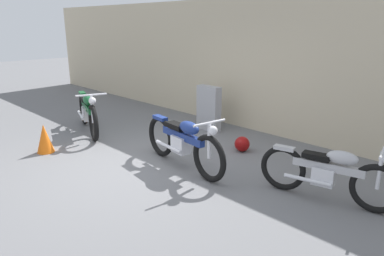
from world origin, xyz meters
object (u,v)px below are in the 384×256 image
motorcycle_green (88,111)px  motorcycle_silver (328,173)px  helmet (242,144)px  motorcycle_blue (183,142)px  traffic_cone (45,138)px  stone_marker (209,108)px

motorcycle_green → motorcycle_silver: bearing=27.9°
helmet → motorcycle_blue: size_ratio=0.14×
traffic_cone → stone_marker: bearing=71.1°
traffic_cone → motorcycle_silver: 5.06m
stone_marker → motorcycle_blue: (1.25, -1.96, -0.04)m
motorcycle_silver → motorcycle_blue: (-2.26, -0.61, 0.05)m
traffic_cone → motorcycle_silver: bearing=23.1°
motorcycle_silver → motorcycle_blue: motorcycle_blue is taller
motorcycle_green → helmet: bearing=44.6°
stone_marker → helmet: bearing=-22.6°
traffic_cone → motorcycle_green: 1.43m
traffic_cone → motorcycle_silver: (4.65, 1.98, 0.14)m
traffic_cone → motorcycle_blue: size_ratio=0.26×
motorcycle_blue → traffic_cone: bearing=-143.0°
motorcycle_green → motorcycle_silver: 5.33m
helmet → motorcycle_blue: (-0.20, -1.36, 0.32)m
stone_marker → traffic_cone: (-1.14, -3.33, -0.23)m
motorcycle_blue → stone_marker: bearing=129.7°
motorcycle_silver → traffic_cone: bearing=-169.5°
stone_marker → traffic_cone: 3.53m
traffic_cone → motorcycle_green: bearing=116.4°
helmet → traffic_cone: (-2.59, -2.73, 0.13)m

